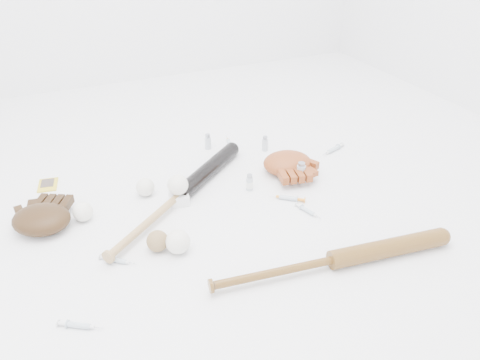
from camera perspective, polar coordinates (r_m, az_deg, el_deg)
name	(u,v)px	position (r m, az deg, el deg)	size (l,w,h in m)	color
bat_dark	(181,194)	(1.76, -7.26, -1.70)	(0.86, 0.06, 0.06)	black
bat_wood	(333,260)	(1.48, 11.29, -9.53)	(0.82, 0.06, 0.06)	brown
glove_dark	(41,219)	(1.73, -23.06, -4.40)	(0.23, 0.23, 0.08)	#331F0E
glove_tan	(287,163)	(1.93, 5.79, 2.10)	(0.24, 0.24, 0.09)	brown
trading_card	(48,185)	(2.00, -22.38, -0.56)	(0.07, 0.10, 0.01)	gold
pedestal	(179,198)	(1.75, -7.46, -2.21)	(0.07, 0.07, 0.04)	white
baseball_on_pedestal	(178,185)	(1.72, -7.59, -0.60)	(0.08, 0.08, 0.08)	white
baseball_left	(83,212)	(1.73, -18.62, -3.69)	(0.07, 0.07, 0.07)	white
baseball_upper	(145,187)	(1.81, -11.47, -0.86)	(0.07, 0.07, 0.07)	white
baseball_mid	(178,242)	(1.51, -7.58, -7.48)	(0.08, 0.08, 0.08)	white
baseball_aged	(157,241)	(1.53, -10.03, -7.34)	(0.07, 0.07, 0.07)	olive
syringe_0	(117,260)	(1.53, -14.81, -9.42)	(0.14, 0.02, 0.02)	#ADBCC6
syringe_1	(288,198)	(1.77, 5.89, -2.19)	(0.15, 0.03, 0.02)	#ADBCC6
syringe_2	(229,143)	(2.16, -1.33, 4.57)	(0.14, 0.02, 0.02)	#ADBCC6
syringe_3	(308,211)	(1.71, 8.24, -3.73)	(0.13, 0.02, 0.02)	#ADBCC6
syringe_4	(333,149)	(2.14, 11.31, 3.68)	(0.16, 0.03, 0.02)	#ADBCC6
syringe_5	(79,325)	(1.36, -19.07, -16.41)	(0.14, 0.02, 0.02)	#ADBCC6
vial_0	(265,143)	(2.10, 3.06, 4.47)	(0.03, 0.03, 0.07)	#B4BDC5
vial_1	(208,142)	(2.11, -3.94, 4.70)	(0.03, 0.03, 0.07)	#B4BDC5
vial_2	(250,182)	(1.81, 1.17, -0.27)	(0.03, 0.03, 0.07)	#B4BDC5
vial_3	(301,172)	(1.88, 7.44, 0.99)	(0.04, 0.04, 0.08)	#B4BDC5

